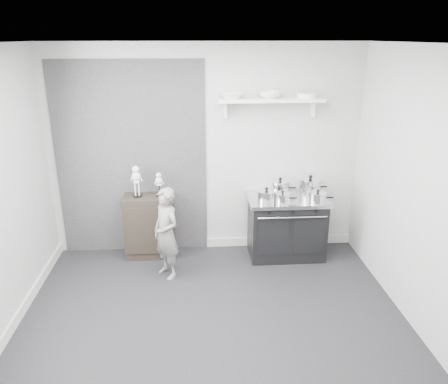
{
  "coord_description": "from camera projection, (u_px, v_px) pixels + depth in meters",
  "views": [
    {
      "loc": [
        -0.15,
        -3.67,
        2.76
      ],
      "look_at": [
        0.18,
        0.95,
        1.1
      ],
      "focal_mm": 35.0,
      "sensor_mm": 36.0,
      "label": 1
    }
  ],
  "objects": [
    {
      "name": "child",
      "position": [
        166.0,
        234.0,
        5.15
      ],
      "size": [
        0.46,
        0.49,
        1.12
      ],
      "primitive_type": "imported",
      "rotation": [
        0.0,
        0.0,
        -0.92
      ],
      "color": "slate",
      "rests_on": "ground"
    },
    {
      "name": "pot_front_left",
      "position": [
        267.0,
        195.0,
        5.46
      ],
      "size": [
        0.33,
        0.25,
        0.18
      ],
      "color": "silver",
      "rests_on": "stove"
    },
    {
      "name": "ground",
      "position": [
        213.0,
        327.0,
        4.39
      ],
      "size": [
        4.0,
        4.0,
        0.0
      ],
      "primitive_type": "plane",
      "color": "black",
      "rests_on": "ground"
    },
    {
      "name": "pot_front_center",
      "position": [
        283.0,
        198.0,
        5.39
      ],
      "size": [
        0.28,
        0.19,
        0.16
      ],
      "color": "silver",
      "rests_on": "stove"
    },
    {
      "name": "stove",
      "position": [
        286.0,
        226.0,
        5.7
      ],
      "size": [
        1.01,
        0.63,
        0.81
      ],
      "color": "black",
      "rests_on": "ground"
    },
    {
      "name": "wall_shelf",
      "position": [
        271.0,
        101.0,
        5.34
      ],
      "size": [
        1.3,
        0.26,
        0.24
      ],
      "color": "white",
      "rests_on": "room_shell"
    },
    {
      "name": "pot_back_left",
      "position": [
        280.0,
        187.0,
        5.66
      ],
      "size": [
        0.33,
        0.25,
        0.23
      ],
      "color": "silver",
      "rests_on": "stove"
    },
    {
      "name": "skeleton_full",
      "position": [
        136.0,
        179.0,
        5.48
      ],
      "size": [
        0.13,
        0.08,
        0.47
      ],
      "primitive_type": null,
      "color": "silver",
      "rests_on": "side_cabinet"
    },
    {
      "name": "skeleton_torso",
      "position": [
        159.0,
        183.0,
        5.52
      ],
      "size": [
        0.1,
        0.06,
        0.35
      ],
      "primitive_type": null,
      "color": "silver",
      "rests_on": "side_cabinet"
    },
    {
      "name": "side_cabinet",
      "position": [
        150.0,
        226.0,
        5.71
      ],
      "size": [
        0.64,
        0.37,
        0.83
      ],
      "primitive_type": "cube",
      "color": "black",
      "rests_on": "ground"
    },
    {
      "name": "bowl_large",
      "position": [
        232.0,
        96.0,
        5.28
      ],
      "size": [
        0.3,
        0.3,
        0.07
      ],
      "primitive_type": "imported",
      "color": "white",
      "rests_on": "wall_shelf"
    },
    {
      "name": "pot_front_right",
      "position": [
        318.0,
        197.0,
        5.4
      ],
      "size": [
        0.31,
        0.23,
        0.17
      ],
      "color": "silver",
      "rests_on": "stove"
    },
    {
      "name": "plate_stack",
      "position": [
        307.0,
        95.0,
        5.34
      ],
      "size": [
        0.24,
        0.24,
        0.06
      ],
      "primitive_type": "cylinder",
      "color": "white",
      "rests_on": "wall_shelf"
    },
    {
      "name": "bowl_small",
      "position": [
        270.0,
        95.0,
        5.3
      ],
      "size": [
        0.27,
        0.27,
        0.09
      ],
      "primitive_type": "imported",
      "color": "white",
      "rests_on": "wall_shelf"
    },
    {
      "name": "room_shell",
      "position": [
        201.0,
        166.0,
        3.97
      ],
      "size": [
        4.02,
        3.62,
        2.71
      ],
      "color": "silver",
      "rests_on": "ground"
    },
    {
      "name": "pot_back_right",
      "position": [
        310.0,
        186.0,
        5.66
      ],
      "size": [
        0.37,
        0.28,
        0.26
      ],
      "color": "silver",
      "rests_on": "stove"
    }
  ]
}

